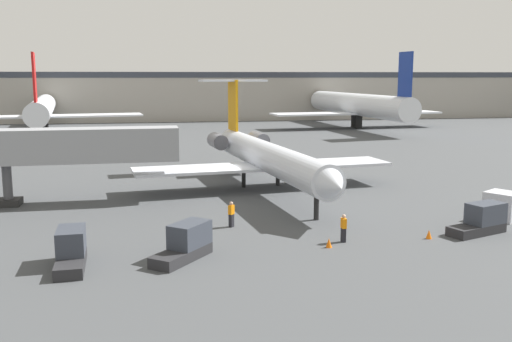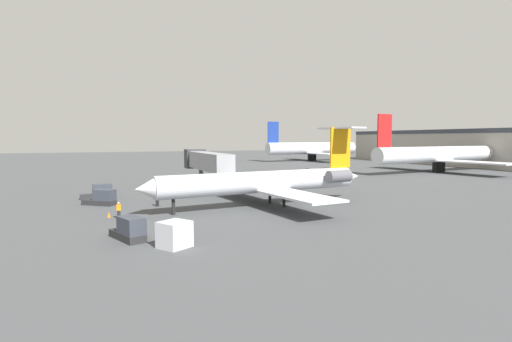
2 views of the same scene
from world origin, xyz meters
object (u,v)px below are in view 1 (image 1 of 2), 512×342
object	(u,v)px
cargo_container_uld	(502,206)
traffic_cone_mid	(329,243)
ground_crew_marshaller	(344,228)
ground_crew_loader	(231,214)
baggage_tug_trailing	(186,243)
traffic_cone_near	(429,234)
jet_bridge	(44,147)
parked_airliner_west_mid	(42,109)
parked_airliner_centre	(357,105)
regional_jet	(264,155)
baggage_tug_lead	(71,250)
baggage_tug_spare	(482,220)

from	to	relation	value
cargo_container_uld	traffic_cone_mid	bearing A→B (deg)	-162.98
ground_crew_marshaller	ground_crew_loader	xyz separation A→B (m)	(-6.12, 4.58, 0.00)
baggage_tug_trailing	cargo_container_uld	world-z (taller)	cargo_container_uld
ground_crew_marshaller	traffic_cone_near	bearing A→B (deg)	-2.42
ground_crew_loader	traffic_cone_near	world-z (taller)	ground_crew_loader
jet_bridge	traffic_cone_near	xyz separation A→B (m)	(24.60, -14.03, -4.15)
jet_bridge	traffic_cone_near	bearing A→B (deg)	-29.69
ground_crew_marshaller	parked_airliner_west_mid	distance (m)	78.60
jet_bridge	parked_airliner_centre	size ratio (longest dim) A/B	0.46
regional_jet	ground_crew_loader	bearing A→B (deg)	-110.10
traffic_cone_mid	regional_jet	bearing A→B (deg)	91.28
ground_crew_marshaller	baggage_tug_lead	size ratio (longest dim) A/B	0.41
cargo_container_uld	traffic_cone_mid	xyz separation A→B (m)	(-13.66, -4.18, -0.69)
jet_bridge	ground_crew_loader	world-z (taller)	jet_bridge
cargo_container_uld	regional_jet	bearing A→B (deg)	135.69
jet_bridge	cargo_container_uld	world-z (taller)	jet_bridge
jet_bridge	traffic_cone_mid	distance (m)	23.67
baggage_tug_lead	cargo_container_uld	distance (m)	28.27
jet_bridge	baggage_tug_trailing	distance (m)	18.50
ground_crew_loader	traffic_cone_mid	distance (m)	7.41
ground_crew_loader	cargo_container_uld	distance (m)	18.66
ground_crew_loader	traffic_cone_near	distance (m)	12.45
ground_crew_marshaller	parked_airliner_centre	xyz separation A→B (m)	(26.57, 71.19, 3.48)
baggage_tug_spare	baggage_tug_lead	bearing A→B (deg)	-175.29
baggage_tug_spare	cargo_container_uld	size ratio (longest dim) A/B	1.55
jet_bridge	regional_jet	bearing A→B (deg)	10.26
traffic_cone_mid	baggage_tug_trailing	bearing A→B (deg)	-176.36
regional_jet	cargo_container_uld	xyz separation A→B (m)	(14.06, -13.73, -2.03)
regional_jet	cargo_container_uld	world-z (taller)	regional_jet
jet_bridge	ground_crew_marshaller	distance (m)	23.95
regional_jet	parked_airliner_west_mid	size ratio (longest dim) A/B	0.73
parked_airliner_west_mid	cargo_container_uld	bearing A→B (deg)	-58.39
ground_crew_loader	parked_airliner_west_mid	bearing A→B (deg)	109.47
baggage_tug_spare	regional_jet	bearing A→B (deg)	122.88
cargo_container_uld	traffic_cone_mid	size ratio (longest dim) A/B	4.98
ground_crew_loader	jet_bridge	bearing A→B (deg)	144.90
baggage_tug_spare	traffic_cone_mid	distance (m)	10.45
jet_bridge	baggage_tug_spare	bearing A→B (deg)	-25.29
ground_crew_loader	ground_crew_marshaller	bearing A→B (deg)	-36.80
baggage_tug_spare	parked_airliner_centre	distance (m)	73.01
ground_crew_marshaller	cargo_container_uld	world-z (taller)	cargo_container_uld
baggage_tug_lead	regional_jet	bearing A→B (deg)	53.55
traffic_cone_mid	cargo_container_uld	bearing A→B (deg)	17.02
baggage_tug_trailing	parked_airliner_west_mid	bearing A→B (deg)	105.68
baggage_tug_lead	baggage_tug_trailing	distance (m)	5.98
baggage_tug_trailing	traffic_cone_near	size ratio (longest dim) A/B	7.28
baggage_tug_spare	jet_bridge	bearing A→B (deg)	154.71
jet_bridge	traffic_cone_mid	xyz separation A→B (m)	(18.07, -14.71, -4.15)
regional_jet	ground_crew_loader	world-z (taller)	regional_jet
parked_airliner_centre	baggage_tug_spare	bearing A→B (deg)	-103.80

